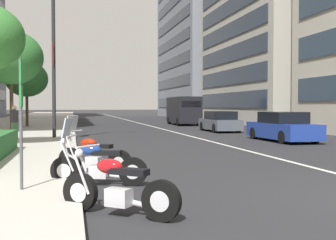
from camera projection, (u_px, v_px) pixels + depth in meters
sidewalk_right_plaza at (13, 127)px, 34.65m from camera, size 160.00×9.67×0.15m
lane_centre_stripe at (142, 124)px, 41.97m from camera, size 110.00×0.16×0.01m
motorcycle_nearest_camera at (118, 190)px, 6.73m from camera, size 1.42×1.74×1.09m
motorcycle_far_end_row at (97, 165)px, 9.35m from camera, size 0.88×2.07×1.47m
motorcycle_mid_row at (93, 157)px, 10.85m from camera, size 1.35×1.79×1.48m
car_mid_block_traffic at (283, 128)px, 21.16m from camera, size 4.68×1.91×1.44m
car_following_behind at (220, 122)px, 29.08m from camera, size 4.40×1.86×1.38m
delivery_van_ahead at (183, 110)px, 39.39m from camera, size 5.81×2.19×2.55m
parking_sign_by_curb at (21, 108)px, 8.05m from camera, size 0.32×0.06×2.46m
street_lamp_with_banners at (59, 39)px, 21.55m from camera, size 1.26×2.13×8.44m
street_tree_mid_sidewalk at (11, 58)px, 26.09m from camera, size 3.85×3.85×6.17m
street_tree_by_lamp_post at (27, 79)px, 33.55m from camera, size 3.27×3.27×5.09m
pedestrian_on_plaza at (15, 123)px, 20.14m from camera, size 0.46×0.38×1.60m
office_tower_mid_left at (221, 27)px, 67.60m from camera, size 22.99×15.93×28.40m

